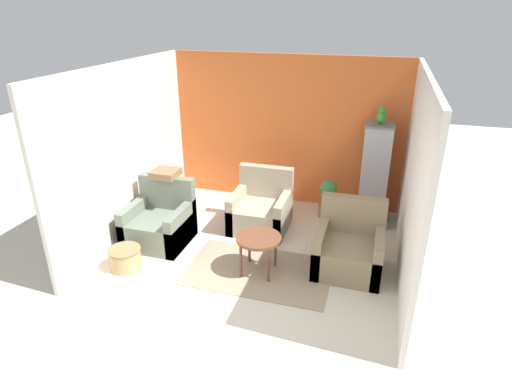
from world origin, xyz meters
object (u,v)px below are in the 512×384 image
Objects in this scene: birdcage at (374,177)px; parrot at (382,116)px; armchair_left at (160,223)px; armchair_middle at (261,211)px; coffee_table at (259,241)px; armchair_right at (349,250)px; potted_plant at (328,198)px; wicker_basket at (125,258)px.

birdcage is 5.96× the size of parrot.
armchair_middle is at bearing 32.69° from armchair_left.
armchair_left is at bearing 167.36° from coffee_table.
coffee_table is 0.64× the size of armchair_left.
coffee_table is at bearing -159.59° from armchair_right.
potted_plant is at bearing -174.62° from parrot.
coffee_table is 0.36× the size of birdcage.
armchair_middle is at bearing -155.83° from birdcage.
coffee_table is 1.78m from wicker_basket.
parrot is (-0.00, 0.00, 0.97)m from birdcage.
armchair_middle reaches higher than potted_plant.
armchair_right is at bearing -97.82° from parrot.
parrot reaches higher than birdcage.
birdcage reaches higher than armchair_middle.
potted_plant is at bearing 33.83° from armchair_left.
armchair_left is 1.00× the size of armchair_right.
armchair_left is 1.54m from armchair_middle.
parrot is (1.62, 0.73, 1.43)m from armchair_middle.
armchair_right is (2.70, 0.05, 0.00)m from armchair_left.
birdcage reaches higher than wicker_basket.
parrot is at bearing 37.74° from wicker_basket.
armchair_middle is 1.42× the size of potted_plant.
potted_plant is (0.63, 1.85, -0.13)m from coffee_table.
armchair_middle is 3.41× the size of parrot.
armchair_middle is 0.57× the size of birdcage.
potted_plant is at bearing 35.36° from armchair_middle.
potted_plant is at bearing 44.21° from wicker_basket.
armchair_left is at bearing -151.88° from birdcage.
armchair_right is 2.15× the size of wicker_basket.
coffee_table is at bearing -124.36° from birdcage.
armchair_right is at bearing -28.88° from armchair_middle.
potted_plant is (0.94, 0.66, 0.05)m from armchair_middle.
armchair_middle is at bearing -144.64° from potted_plant.
armchair_middle is at bearing 48.97° from wicker_basket.
coffee_table is at bearing -124.33° from parrot.
armchair_middle is 1.15m from potted_plant.
birdcage is at bearing 28.12° from armchair_left.
parrot reaches higher than wicker_basket.
armchair_left is 0.79m from wicker_basket.
armchair_middle reaches higher than coffee_table.
parrot reaches higher than armchair_right.
armchair_left is at bearing -147.31° from armchair_middle.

